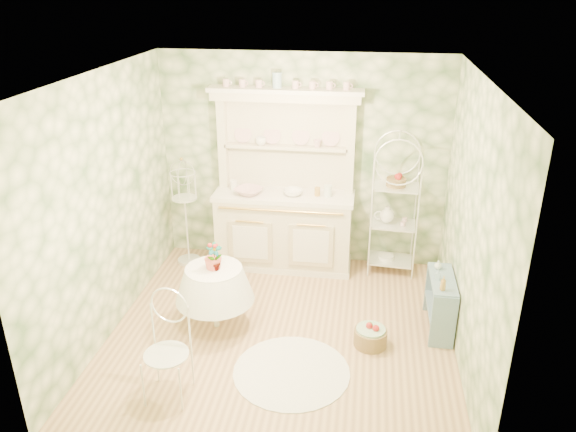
# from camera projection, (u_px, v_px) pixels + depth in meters

# --- Properties ---
(floor) EXTENTS (3.60, 3.60, 0.00)m
(floor) POSITION_uv_depth(u_px,v_px,m) (281.00, 333.00, 6.00)
(floor) COLOR tan
(floor) RESTS_ON ground
(ceiling) EXTENTS (3.60, 3.60, 0.00)m
(ceiling) POSITION_uv_depth(u_px,v_px,m) (280.00, 77.00, 4.93)
(ceiling) COLOR white
(ceiling) RESTS_ON floor
(wall_left) EXTENTS (3.60, 3.60, 0.00)m
(wall_left) POSITION_uv_depth(u_px,v_px,m) (106.00, 207.00, 5.70)
(wall_left) COLOR #EBEBC5
(wall_left) RESTS_ON floor
(wall_right) EXTENTS (3.60, 3.60, 0.00)m
(wall_right) POSITION_uv_depth(u_px,v_px,m) (471.00, 228.00, 5.23)
(wall_right) COLOR #EBEBC5
(wall_right) RESTS_ON floor
(wall_back) EXTENTS (3.60, 3.60, 0.00)m
(wall_back) POSITION_uv_depth(u_px,v_px,m) (303.00, 161.00, 7.10)
(wall_back) COLOR #EBEBC5
(wall_back) RESTS_ON floor
(wall_front) EXTENTS (3.60, 3.60, 0.00)m
(wall_front) POSITION_uv_depth(u_px,v_px,m) (240.00, 321.00, 3.83)
(wall_front) COLOR #EBEBC5
(wall_front) RESTS_ON floor
(kitchen_dresser) EXTENTS (1.87, 0.61, 2.29)m
(kitchen_dresser) POSITION_uv_depth(u_px,v_px,m) (284.00, 183.00, 6.95)
(kitchen_dresser) COLOR silver
(kitchen_dresser) RESTS_ON floor
(bakers_rack) EXTENTS (0.62, 0.47, 1.88)m
(bakers_rack) POSITION_uv_depth(u_px,v_px,m) (394.00, 203.00, 6.91)
(bakers_rack) COLOR white
(bakers_rack) RESTS_ON floor
(side_shelf) EXTENTS (0.28, 0.68, 0.58)m
(side_shelf) POSITION_uv_depth(u_px,v_px,m) (440.00, 305.00, 5.97)
(side_shelf) COLOR #7191A7
(side_shelf) RESTS_ON floor
(round_table) EXTENTS (0.70, 0.70, 0.61)m
(round_table) POSITION_uv_depth(u_px,v_px,m) (216.00, 302.00, 6.00)
(round_table) COLOR white
(round_table) RESTS_ON floor
(cafe_chair) EXTENTS (0.47, 0.47, 0.92)m
(cafe_chair) POSITION_uv_depth(u_px,v_px,m) (166.00, 353.00, 4.93)
(cafe_chair) COLOR white
(cafe_chair) RESTS_ON floor
(birdcage_stand) EXTENTS (0.39, 0.39, 1.55)m
(birdcage_stand) POSITION_uv_depth(u_px,v_px,m) (185.00, 208.00, 7.18)
(birdcage_stand) COLOR white
(birdcage_stand) RESTS_ON floor
(floor_basket) EXTENTS (0.38, 0.38, 0.23)m
(floor_basket) POSITION_uv_depth(u_px,v_px,m) (370.00, 335.00, 5.76)
(floor_basket) COLOR olive
(floor_basket) RESTS_ON floor
(lace_rug) EXTENTS (1.25, 1.25, 0.01)m
(lace_rug) POSITION_uv_depth(u_px,v_px,m) (291.00, 372.00, 5.41)
(lace_rug) COLOR white
(lace_rug) RESTS_ON floor
(bowl_floral) EXTENTS (0.44, 0.44, 0.08)m
(bowl_floral) POSITION_uv_depth(u_px,v_px,m) (249.00, 194.00, 6.98)
(bowl_floral) COLOR white
(bowl_floral) RESTS_ON kitchen_dresser
(bowl_white) EXTENTS (0.24, 0.24, 0.08)m
(bowl_white) POSITION_uv_depth(u_px,v_px,m) (293.00, 195.00, 6.95)
(bowl_white) COLOR white
(bowl_white) RESTS_ON kitchen_dresser
(cup_left) EXTENTS (0.14, 0.14, 0.10)m
(cup_left) POSITION_uv_depth(u_px,v_px,m) (261.00, 143.00, 6.93)
(cup_left) COLOR white
(cup_left) RESTS_ON kitchen_dresser
(cup_right) EXTENTS (0.11, 0.11, 0.09)m
(cup_right) POSITION_uv_depth(u_px,v_px,m) (317.00, 145.00, 6.86)
(cup_right) COLOR white
(cup_right) RESTS_ON kitchen_dresser
(potted_geranium) EXTENTS (0.18, 0.15, 0.30)m
(potted_geranium) POSITION_uv_depth(u_px,v_px,m) (215.00, 258.00, 5.74)
(potted_geranium) COLOR #3F7238
(potted_geranium) RESTS_ON round_table
(bottle_amber) EXTENTS (0.07, 0.07, 0.15)m
(bottle_amber) POSITION_uv_depth(u_px,v_px,m) (443.00, 284.00, 5.60)
(bottle_amber) COLOR #AB8038
(bottle_amber) RESTS_ON side_shelf
(bottle_blue) EXTENTS (0.06, 0.06, 0.11)m
(bottle_blue) POSITION_uv_depth(u_px,v_px,m) (438.00, 276.00, 5.81)
(bottle_blue) COLOR #92B7CC
(bottle_blue) RESTS_ON side_shelf
(bottle_glass) EXTENTS (0.09, 0.09, 0.10)m
(bottle_glass) POSITION_uv_depth(u_px,v_px,m) (438.00, 266.00, 6.01)
(bottle_glass) COLOR silver
(bottle_glass) RESTS_ON side_shelf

